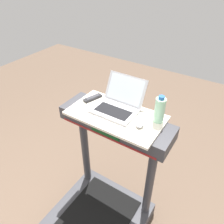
{
  "coord_description": "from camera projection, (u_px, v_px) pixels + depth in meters",
  "views": [
    {
      "loc": [
        0.69,
        -0.42,
        2.1
      ],
      "look_at": [
        0.0,
        0.65,
        1.18
      ],
      "focal_mm": 35.21,
      "sensor_mm": 36.0,
      "label": 1
    }
  ],
  "objects": [
    {
      "name": "desk_board",
      "position": [
        116.0,
        115.0,
        1.64
      ],
      "size": [
        0.71,
        0.39,
        0.02
      ],
      "primitive_type": "cube",
      "color": "beige",
      "rests_on": "treadmill_base"
    },
    {
      "name": "laptop",
      "position": [
        118.0,
        104.0,
        1.67
      ],
      "size": [
        0.33,
        0.33,
        0.22
      ],
      "rotation": [
        0.0,
        0.0,
        -0.02
      ],
      "color": "#B7B7BC",
      "rests_on": "desk_board"
    },
    {
      "name": "computer_mouse",
      "position": [
        140.0,
        123.0,
        1.52
      ],
      "size": [
        0.09,
        0.11,
        0.03
      ],
      "primitive_type": "ellipsoid",
      "rotation": [
        0.0,
        0.0,
        0.36
      ],
      "color": "#B2B2B7",
      "rests_on": "desk_board"
    },
    {
      "name": "water_bottle",
      "position": [
        160.0,
        110.0,
        1.52
      ],
      "size": [
        0.07,
        0.07,
        0.21
      ],
      "color": "#9EDBB2",
      "rests_on": "desk_board"
    },
    {
      "name": "tv_remote",
      "position": [
        93.0,
        98.0,
        1.8
      ],
      "size": [
        0.09,
        0.17,
        0.02
      ],
      "color": "#232326",
      "rests_on": "desk_board"
    }
  ]
}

